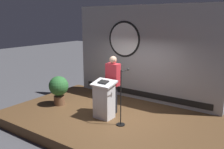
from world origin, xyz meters
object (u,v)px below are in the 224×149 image
podium (104,100)px  microphone_stand (122,106)px  speaker_person (113,84)px  potted_plant (59,88)px

podium → microphone_stand: microphone_stand is taller
speaker_person → potted_plant: 1.94m
microphone_stand → potted_plant: (-2.54, 0.12, 0.05)m
podium → potted_plant: podium is taller
microphone_stand → potted_plant: size_ratio=1.57×
speaker_person → podium: bearing=-87.8°
microphone_stand → potted_plant: bearing=177.3°
podium → microphone_stand: (0.67, -0.10, -0.01)m
podium → potted_plant: size_ratio=1.15×
podium → microphone_stand: size_ratio=0.73×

